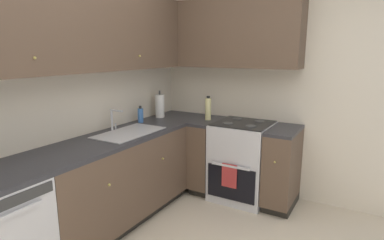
{
  "coord_description": "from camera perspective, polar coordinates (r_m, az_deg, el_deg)",
  "views": [
    {
      "loc": [
        -1.73,
        -0.9,
        1.68
      ],
      "look_at": [
        0.98,
        0.67,
        1.01
      ],
      "focal_mm": 29.9,
      "sensor_mm": 36.0,
      "label": 1
    }
  ],
  "objects": [
    {
      "name": "oven_range",
      "position": [
        3.76,
        8.97,
        -7.1
      ],
      "size": [
        0.68,
        0.62,
        1.03
      ],
      "color": "silver",
      "rests_on": "ground_plane"
    },
    {
      "name": "paper_towel_roll",
      "position": [
        3.94,
        -5.76,
        2.5
      ],
      "size": [
        0.11,
        0.11,
        0.34
      ],
      "color": "white",
      "rests_on": "countertop_back"
    },
    {
      "name": "upper_cabinets_back",
      "position": [
        3.02,
        -19.24,
        15.23
      ],
      "size": [
        2.6,
        0.34,
        0.75
      ],
      "color": "brown"
    },
    {
      "name": "soap_bottle",
      "position": [
        3.69,
        -9.17,
        0.86
      ],
      "size": [
        0.06,
        0.06,
        0.19
      ],
      "color": "#3F72BF",
      "rests_on": "countertop_back"
    },
    {
      "name": "sink",
      "position": [
        3.26,
        -11.08,
        -2.94
      ],
      "size": [
        0.71,
        0.4,
        0.1
      ],
      "color": "#B7B7BC",
      "rests_on": "countertop_back"
    },
    {
      "name": "lower_cabinets_right",
      "position": [
        3.74,
        9.58,
        -7.59
      ],
      "size": [
        0.62,
        1.17,
        0.85
      ],
      "color": "brown",
      "rests_on": "ground_plane"
    },
    {
      "name": "lower_cabinets_back",
      "position": [
        3.27,
        -13.66,
        -10.71
      ],
      "size": [
        1.72,
        0.62,
        0.85
      ],
      "color": "brown",
      "rests_on": "ground_plane"
    },
    {
      "name": "countertop_back",
      "position": [
        3.13,
        -14.05,
        -3.31
      ],
      "size": [
        2.92,
        0.6,
        0.03
      ],
      "primitive_type": "cube",
      "color": "#2D2D33",
      "rests_on": "lower_cabinets_back"
    },
    {
      "name": "oil_bottle",
      "position": [
        3.78,
        2.9,
        2.03
      ],
      "size": [
        0.07,
        0.07,
        0.28
      ],
      "color": "beige",
      "rests_on": "countertop_right"
    },
    {
      "name": "upper_cabinets_right",
      "position": [
        3.79,
        5.99,
        15.05
      ],
      "size": [
        0.32,
        1.72,
        0.75
      ],
      "color": "brown"
    },
    {
      "name": "countertop_right",
      "position": [
        3.61,
        9.8,
        -1.04
      ],
      "size": [
        0.6,
        1.17,
        0.03
      ],
      "color": "#2D2D33",
      "rests_on": "lower_cabinets_right"
    },
    {
      "name": "wall_back",
      "position": [
        3.02,
        -24.51,
        4.41
      ],
      "size": [
        3.86,
        0.05,
        2.66
      ],
      "primitive_type": "cube",
      "color": "beige",
      "rests_on": "ground_plane"
    },
    {
      "name": "wall_right",
      "position": [
        3.76,
        16.26,
        6.33
      ],
      "size": [
        0.05,
        3.14,
        2.66
      ],
      "primitive_type": "cube",
      "color": "beige",
      "rests_on": "ground_plane"
    },
    {
      "name": "faucet",
      "position": [
        3.36,
        -13.82,
        0.41
      ],
      "size": [
        0.07,
        0.16,
        0.22
      ],
      "color": "silver",
      "rests_on": "countertop_back"
    }
  ]
}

